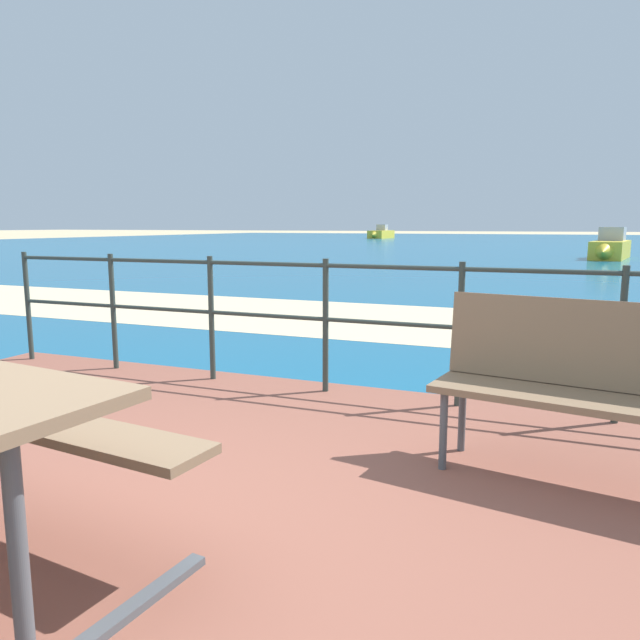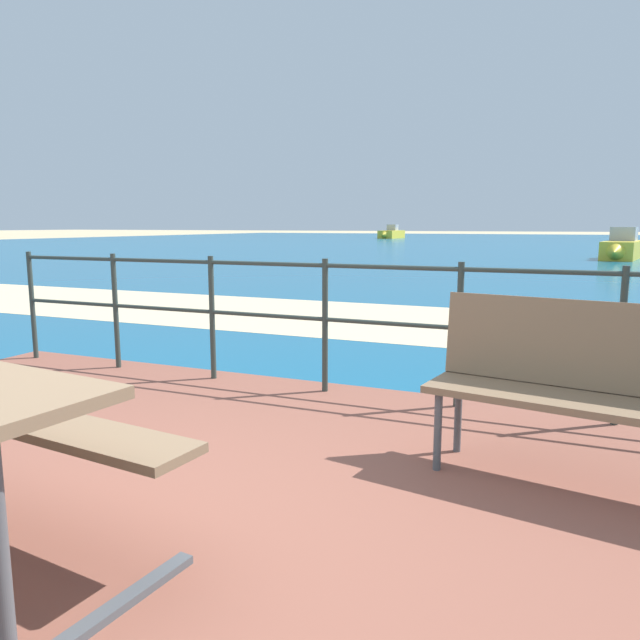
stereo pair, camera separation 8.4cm
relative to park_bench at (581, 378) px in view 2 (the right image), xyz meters
name	(u,v)px [view 2 (the right image)]	position (x,y,z in m)	size (l,w,h in m)	color
ground_plane	(97,557)	(-1.74, -1.36, -0.58)	(240.00, 240.00, 0.00)	tan
patio_paving	(97,550)	(-1.74, -1.36, -0.55)	(6.40, 5.20, 0.06)	brown
sea_water	(546,245)	(-1.74, 38.64, -0.58)	(90.00, 90.00, 0.01)	#145B84
beach_strip	(433,323)	(-1.74, 4.76, -0.57)	(54.00, 3.12, 0.01)	beige
park_bench	(581,378)	(0.00, 0.00, 0.00)	(1.45, 0.64, 0.88)	#7A6047
railing_fence	(325,310)	(-1.74, 1.01, 0.10)	(5.94, 0.04, 1.00)	#2D3833
boat_near	(622,248)	(1.60, 22.45, -0.14)	(1.72, 4.23, 1.21)	yellow
boat_mid	(391,234)	(-16.29, 52.97, -0.14)	(1.67, 4.37, 1.31)	yellow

